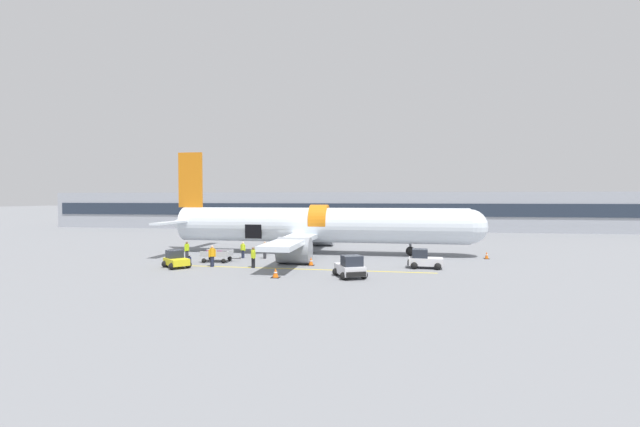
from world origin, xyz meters
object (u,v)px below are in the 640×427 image
at_px(baggage_tug_lead, 350,268).
at_px(baggage_tug_mid, 176,260).
at_px(ground_crew_helper, 253,257).
at_px(ground_crew_loader_b, 187,250).
at_px(suitcase_on_tarmac_upright, 189,260).
at_px(baggage_tug_rear, 424,260).
at_px(ground_crew_supervisor, 212,255).
at_px(ground_crew_driver, 243,249).
at_px(ground_crew_loader_a, 265,250).
at_px(airplane, 315,226).
at_px(baggage_cart_loading, 218,256).

height_order(baggage_tug_lead, baggage_tug_mid, baggage_tug_lead).
bearing_deg(ground_crew_helper, ground_crew_loader_b, 154.68).
bearing_deg(suitcase_on_tarmac_upright, baggage_tug_rear, 2.21).
bearing_deg(ground_crew_supervisor, ground_crew_driver, 81.75).
relative_size(baggage_tug_lead, ground_crew_loader_b, 1.86).
bearing_deg(ground_crew_supervisor, baggage_tug_lead, -13.98).
xyz_separation_m(baggage_tug_rear, ground_crew_loader_b, (-21.29, 1.46, 0.21)).
height_order(ground_crew_loader_b, suitcase_on_tarmac_upright, ground_crew_loader_b).
relative_size(ground_crew_loader_b, suitcase_on_tarmac_upright, 2.53).
bearing_deg(baggage_tug_mid, ground_crew_helper, 8.66).
height_order(baggage_tug_mid, ground_crew_loader_a, ground_crew_loader_a).
distance_m(ground_crew_loader_a, ground_crew_helper, 5.26).
bearing_deg(ground_crew_driver, ground_crew_loader_a, -0.11).
bearing_deg(ground_crew_loader_a, suitcase_on_tarmac_upright, -145.74).
relative_size(baggage_tug_mid, ground_crew_loader_b, 1.61).
distance_m(baggage_tug_mid, ground_crew_loader_b, 4.76).
relative_size(ground_crew_loader_b, ground_crew_helper, 0.98).
bearing_deg(airplane, baggage_tug_lead, -68.95).
height_order(ground_crew_loader_a, ground_crew_helper, ground_crew_helper).
bearing_deg(baggage_tug_mid, ground_crew_loader_b, 106.70).
relative_size(baggage_cart_loading, ground_crew_loader_a, 2.17).
bearing_deg(ground_crew_helper, ground_crew_supervisor, -179.62).
xyz_separation_m(baggage_tug_rear, ground_crew_loader_a, (-14.30, 3.08, 0.19)).
bearing_deg(baggage_cart_loading, ground_crew_loader_b, 164.64).
xyz_separation_m(ground_crew_loader_a, suitcase_on_tarmac_upright, (-5.66, -3.85, -0.57)).
bearing_deg(ground_crew_loader_a, airplane, 47.45).
bearing_deg(baggage_cart_loading, baggage_tug_rear, -1.65).
distance_m(baggage_tug_lead, ground_crew_driver, 13.67).
relative_size(baggage_cart_loading, ground_crew_helper, 2.07).
bearing_deg(ground_crew_loader_b, baggage_tug_rear, -3.92).
height_order(baggage_tug_mid, ground_crew_loader_b, ground_crew_loader_b).
height_order(ground_crew_supervisor, ground_crew_helper, ground_crew_supervisor).
xyz_separation_m(baggage_tug_mid, suitcase_on_tarmac_upright, (-0.04, 2.32, -0.32)).
bearing_deg(ground_crew_supervisor, airplane, 54.29).
height_order(airplane, baggage_tug_rear, airplane).
xyz_separation_m(baggage_tug_rear, suitcase_on_tarmac_upright, (-19.96, -0.77, -0.38)).
xyz_separation_m(ground_crew_supervisor, suitcase_on_tarmac_upright, (-2.75, 1.39, -0.65)).
height_order(baggage_tug_lead, ground_crew_supervisor, ground_crew_supervisor).
bearing_deg(baggage_tug_rear, baggage_tug_lead, -137.17).
bearing_deg(ground_crew_loader_a, baggage_tug_mid, -132.30).
xyz_separation_m(ground_crew_loader_b, ground_crew_helper, (7.61, -3.60, 0.02)).
relative_size(airplane, ground_crew_driver, 21.31).
bearing_deg(baggage_cart_loading, baggage_tug_mid, -119.90).
bearing_deg(ground_crew_loader_b, airplane, 28.56).
relative_size(ground_crew_driver, ground_crew_helper, 0.92).
xyz_separation_m(ground_crew_loader_a, ground_crew_driver, (-2.14, 0.00, -0.03)).
xyz_separation_m(baggage_tug_lead, ground_crew_driver, (-10.96, 8.17, 0.12)).
height_order(airplane, ground_crew_helper, airplane).
height_order(airplane, baggage_tug_mid, airplane).
distance_m(baggage_tug_rear, suitcase_on_tarmac_upright, 19.98).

